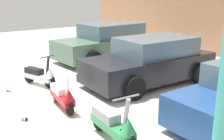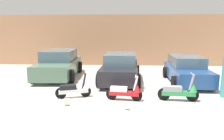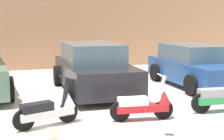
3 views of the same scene
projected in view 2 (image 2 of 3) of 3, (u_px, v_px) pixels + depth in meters
The scene contains 10 objects.
ground_plane at pixel (120, 104), 7.56m from camera, with size 28.00×28.00×0.00m, color silver.
wall_back at pixel (122, 40), 15.43m from camera, with size 19.60×0.12×3.57m, color tan.
scooter_front_left at pixel (75, 89), 8.23m from camera, with size 1.30×0.65×0.94m.
scooter_front_right at pixel (126, 91), 7.91m from camera, with size 1.33×0.48×0.93m.
scooter_front_center at pixel (180, 91), 7.84m from camera, with size 1.46×0.52×1.01m.
car_rear_left at pixel (59, 64), 11.82m from camera, with size 2.22×4.35×1.45m.
car_rear_center at pixel (120, 68), 10.88m from camera, with size 2.09×4.12×1.37m.
car_rear_right at pixel (186, 70), 10.55m from camera, with size 1.87×3.78×1.27m.
placard_near_left_scooter at pixel (67, 102), 7.37m from camera, with size 0.20×0.13×0.26m.
placard_near_right_scooter at pixel (128, 106), 7.00m from camera, with size 0.20×0.17×0.26m.
Camera 2 is at (0.11, -7.22, 2.54)m, focal length 35.00 mm.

